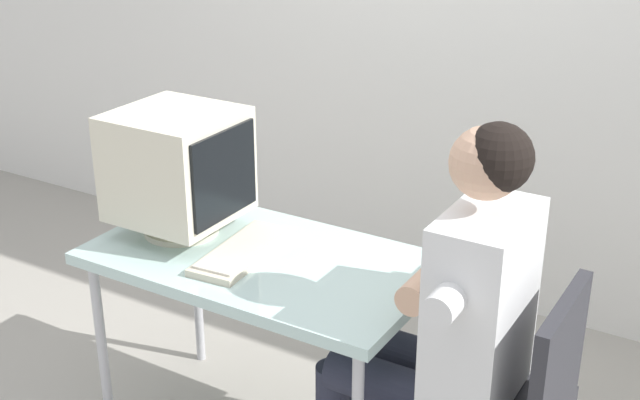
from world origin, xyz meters
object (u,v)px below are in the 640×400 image
crt_monitor (178,166)px  keyboard (243,251)px  person_seated (447,315)px  desk (262,271)px

crt_monitor → keyboard: 0.38m
keyboard → person_seated: (0.74, -0.00, -0.03)m
keyboard → desk: bearing=28.1°
keyboard → person_seated: person_seated is taller
crt_monitor → keyboard: crt_monitor is taller
crt_monitor → keyboard: size_ratio=0.99×
crt_monitor → person_seated: person_seated is taller
keyboard → person_seated: size_ratio=0.33×
desk → person_seated: size_ratio=0.86×
crt_monitor → person_seated: (1.03, -0.04, -0.26)m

